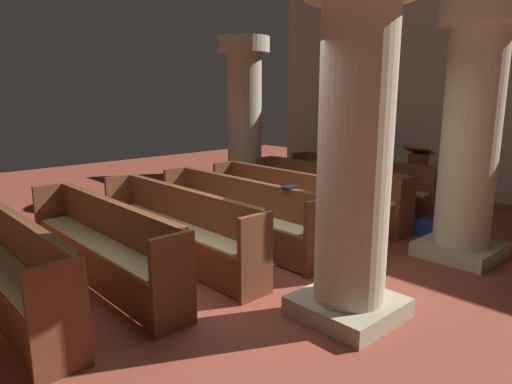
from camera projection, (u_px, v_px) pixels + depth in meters
name	position (u px, v px, depth m)	size (l,w,h in m)	color
ground_plane	(242.00, 277.00, 5.28)	(19.20, 19.20, 0.00)	brown
back_wall	(479.00, 83.00, 8.83)	(10.00, 0.16, 4.50)	beige
pew_row_0	(360.00, 183.00, 8.28)	(2.99, 0.46, 0.90)	brown
pew_row_1	(326.00, 191.00, 7.63)	(2.99, 0.46, 0.90)	brown
pew_row_2	(286.00, 200.00, 6.99)	(2.99, 0.47, 0.90)	brown
pew_row_3	(237.00, 211.00, 6.34)	(2.99, 0.46, 0.90)	brown
pew_row_4	(177.00, 224.00, 5.70)	(2.99, 0.46, 0.90)	brown
pew_row_5	(102.00, 241.00, 5.05)	(2.99, 0.47, 0.90)	brown
pew_row_6	(5.00, 263.00, 4.41)	(2.99, 0.47, 0.90)	brown
pillar_aisle_side	(471.00, 129.00, 5.62)	(0.99, 0.99, 3.13)	tan
pillar_far_side	(244.00, 115.00, 9.15)	(0.99, 0.99, 3.13)	tan
pillar_aisle_rear	(355.00, 144.00, 4.03)	(0.96, 0.96, 3.13)	tan
lectern	(417.00, 179.00, 8.77)	(0.48, 0.45, 1.08)	brown
hymn_book	(290.00, 187.00, 5.79)	(0.14, 0.21, 0.03)	black
kneeler_box_blue	(431.00, 228.00, 6.79)	(0.37, 0.32, 0.23)	navy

